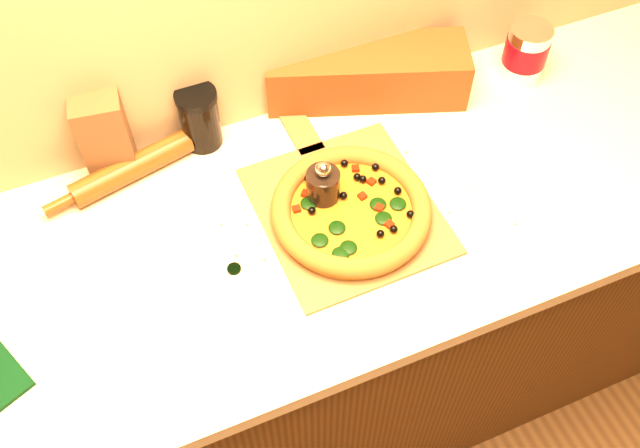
# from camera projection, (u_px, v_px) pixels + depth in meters

# --- Properties ---
(cabinet) EXTENTS (2.80, 0.65, 0.86)m
(cabinet) POSITION_uv_depth(u_px,v_px,m) (279.00, 343.00, 1.81)
(cabinet) COLOR #41270E
(cabinet) RESTS_ON ground
(countertop) EXTENTS (2.84, 0.68, 0.04)m
(countertop) POSITION_uv_depth(u_px,v_px,m) (269.00, 243.00, 1.44)
(countertop) COLOR beige
(countertop) RESTS_ON cabinet
(pizza_peel) EXTENTS (0.35, 0.52, 0.01)m
(pizza_peel) POSITION_uv_depth(u_px,v_px,m) (344.00, 205.00, 1.47)
(pizza_peel) COLOR brown
(pizza_peel) RESTS_ON countertop
(pizza) EXTENTS (0.32, 0.32, 0.05)m
(pizza) POSITION_uv_depth(u_px,v_px,m) (351.00, 210.00, 1.43)
(pizza) COLOR #C27C30
(pizza) RESTS_ON pizza_peel
(bottle_cap) EXTENTS (0.03, 0.03, 0.01)m
(bottle_cap) POSITION_uv_depth(u_px,v_px,m) (234.00, 269.00, 1.38)
(bottle_cap) COLOR black
(bottle_cap) RESTS_ON countertop
(pepper_grinder) EXTENTS (0.07, 0.07, 0.13)m
(pepper_grinder) POSITION_uv_depth(u_px,v_px,m) (323.00, 188.00, 1.43)
(pepper_grinder) COLOR black
(pepper_grinder) RESTS_ON countertop
(rolling_pin) EXTENTS (0.39, 0.11, 0.05)m
(rolling_pin) POSITION_uv_depth(u_px,v_px,m) (132.00, 168.00, 1.50)
(rolling_pin) COLOR #53230E
(rolling_pin) RESTS_ON countertop
(coffee_canister) EXTENTS (0.10, 0.10, 0.14)m
(coffee_canister) POSITION_uv_depth(u_px,v_px,m) (526.00, 52.00, 1.65)
(coffee_canister) COLOR silver
(coffee_canister) RESTS_ON countertop
(bread_bag) EXTENTS (0.48, 0.29, 0.12)m
(bread_bag) POSITION_uv_depth(u_px,v_px,m) (366.00, 73.00, 1.62)
(bread_bag) COLOR #633212
(bread_bag) RESTS_ON countertop
(paper_bag) EXTENTS (0.11, 0.09, 0.20)m
(paper_bag) POSITION_uv_depth(u_px,v_px,m) (105.00, 136.00, 1.45)
(paper_bag) COLOR brown
(paper_bag) RESTS_ON countertop
(dark_jar) EXTENTS (0.09, 0.09, 0.14)m
(dark_jar) POSITION_uv_depth(u_px,v_px,m) (200.00, 118.00, 1.52)
(dark_jar) COLOR black
(dark_jar) RESTS_ON countertop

